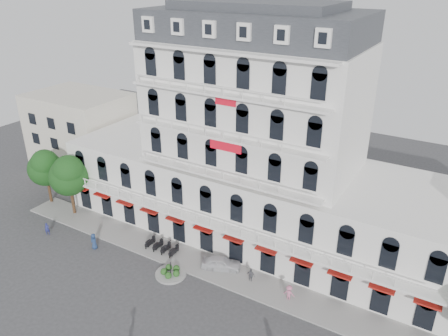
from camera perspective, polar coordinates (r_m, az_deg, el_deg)
ground at (r=41.43m, az=-8.75°, el=-19.39°), size 120.00×120.00×0.00m
sidewalk at (r=46.81m, az=-1.67°, el=-12.91°), size 53.00×4.00×0.16m
main_building at (r=48.65m, az=3.87°, el=2.05°), size 45.00×15.00×25.80m
flank_building_west at (r=69.32m, az=-18.08°, el=4.37°), size 14.00×10.00×12.00m
traffic_island at (r=46.19m, az=-6.96°, el=-13.43°), size 3.20×3.20×1.60m
parked_scooter_row at (r=49.80m, az=-8.09°, el=-10.70°), size 4.40×1.80×1.10m
tree_west_outer at (r=60.83m, az=-22.33°, el=0.22°), size 4.50×4.48×7.76m
tree_west_inner at (r=56.72m, az=-19.65°, el=-0.72°), size 4.76×4.76×8.25m
parked_car at (r=46.39m, az=-0.38°, el=-12.33°), size 4.46×3.15×1.41m
pedestrian_left at (r=51.35m, az=-16.63°, el=-9.14°), size 1.03×0.80×1.87m
pedestrian_mid at (r=44.74m, az=3.53°, el=-13.84°), size 0.94×0.40×1.60m
pedestrian_right at (r=43.03m, az=8.49°, el=-15.87°), size 1.14×0.73×1.68m
pedestrian_far at (r=55.71m, az=-22.08°, el=-7.38°), size 0.62×0.66×1.51m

